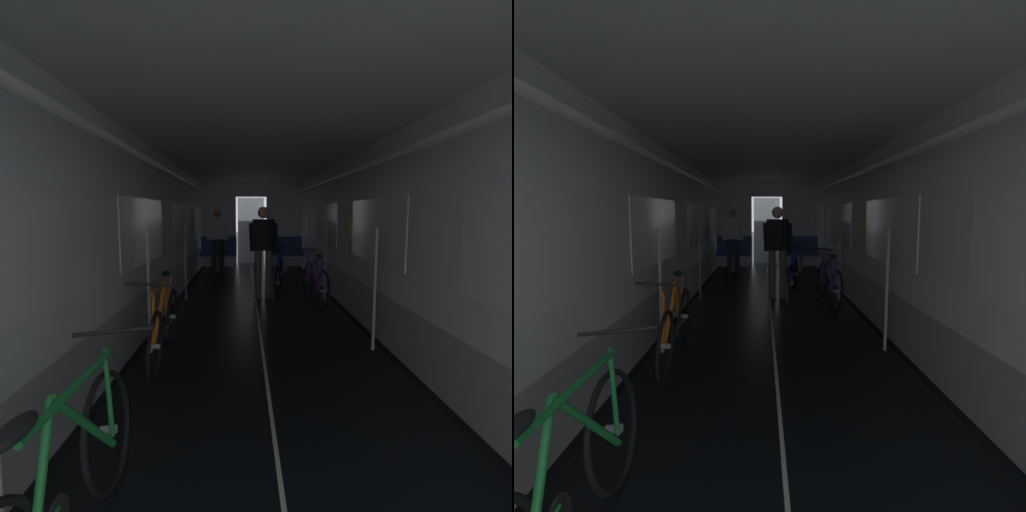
# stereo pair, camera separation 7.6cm
# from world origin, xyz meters

# --- Properties ---
(ground_plane) EXTENTS (60.00, 60.00, 0.00)m
(ground_plane) POSITION_xyz_m (0.00, 0.00, 0.00)
(ground_plane) COLOR black
(train_car_shell) EXTENTS (3.14, 12.34, 2.57)m
(train_car_shell) POSITION_xyz_m (-0.00, 3.60, 1.70)
(train_car_shell) COLOR black
(train_car_shell) RESTS_ON ground
(bench_seat_far_left) EXTENTS (0.98, 0.51, 0.95)m
(bench_seat_far_left) POSITION_xyz_m (-0.90, 8.07, 0.57)
(bench_seat_far_left) COLOR gray
(bench_seat_far_left) RESTS_ON ground
(bench_seat_far_right) EXTENTS (0.98, 0.51, 0.95)m
(bench_seat_far_right) POSITION_xyz_m (0.90, 8.07, 0.57)
(bench_seat_far_right) COLOR gray
(bench_seat_far_right) RESTS_ON ground
(bicycle_purple) EXTENTS (0.44, 1.69, 0.95)m
(bicycle_purple) POSITION_xyz_m (1.01, 4.32, 0.38)
(bicycle_purple) COLOR black
(bicycle_purple) RESTS_ON ground
(bicycle_green) EXTENTS (0.44, 1.69, 0.95)m
(bicycle_green) POSITION_xyz_m (-0.99, -0.50, 0.38)
(bicycle_green) COLOR black
(bicycle_green) RESTS_ON ground
(bicycle_orange) EXTENTS (0.44, 1.69, 0.95)m
(bicycle_orange) POSITION_xyz_m (-1.06, 1.89, 0.38)
(bicycle_orange) COLOR black
(bicycle_orange) RESTS_ON ground
(person_cyclist_aisle) EXTENTS (0.56, 0.46, 1.69)m
(person_cyclist_aisle) POSITION_xyz_m (0.13, 4.74, 1.02)
(person_cyclist_aisle) COLOR brown
(person_cyclist_aisle) RESTS_ON ground
(bicycle_blue_in_aisle) EXTENTS (0.45, 1.68, 0.94)m
(bicycle_blue_in_aisle) POSITION_xyz_m (0.45, 5.01, 0.38)
(bicycle_blue_in_aisle) COLOR black
(bicycle_blue_in_aisle) RESTS_ON ground
(person_standing_near_bench) EXTENTS (0.53, 0.23, 1.69)m
(person_standing_near_bench) POSITION_xyz_m (-0.90, 7.70, 0.98)
(person_standing_near_bench) COLOR #2D2D33
(person_standing_near_bench) RESTS_ON ground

